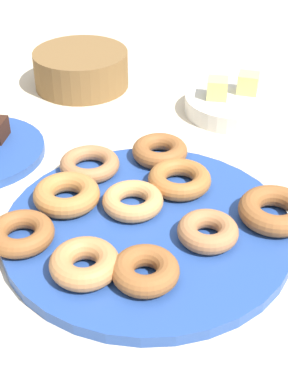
{
  "coord_description": "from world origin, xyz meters",
  "views": [
    {
      "loc": [
        -0.09,
        -0.58,
        0.49
      ],
      "look_at": [
        0.0,
        0.03,
        0.05
      ],
      "focal_mm": 52.81,
      "sensor_mm": 36.0,
      "label": 1
    }
  ],
  "objects_px": {
    "donut_2": "(145,271)",
    "donut_7": "(90,164)",
    "donut_3": "(160,151)",
    "fruit_bowl": "(232,104)",
    "basket": "(81,69)",
    "donut_1": "(133,201)",
    "melon_chunk_right": "(248,83)",
    "donut_4": "(179,179)",
    "donut_5": "(67,195)",
    "donut_9": "(21,233)",
    "donut_plate": "(147,228)",
    "donut_6": "(208,231)",
    "melon_chunk_left": "(217,88)",
    "donut_8": "(85,263)",
    "donut_0": "(275,210)"
  },
  "relations": [
    {
      "from": "donut_0",
      "to": "donut_2",
      "type": "distance_m",
      "value": 0.21
    },
    {
      "from": "donut_3",
      "to": "donut_9",
      "type": "xyz_separation_m",
      "value": [
        -0.21,
        -0.17,
        -0.0
      ]
    },
    {
      "from": "fruit_bowl",
      "to": "melon_chunk_right",
      "type": "height_order",
      "value": "melon_chunk_right"
    },
    {
      "from": "donut_6",
      "to": "melon_chunk_left",
      "type": "xyz_separation_m",
      "value": [
        0.11,
        0.36,
        0.02
      ]
    },
    {
      "from": "basket",
      "to": "donut_4",
      "type": "bearing_deg",
      "value": -73.87
    },
    {
      "from": "donut_4",
      "to": "melon_chunk_right",
      "type": "relative_size",
      "value": 2.53
    },
    {
      "from": "donut_8",
      "to": "melon_chunk_left",
      "type": "bearing_deg",
      "value": 56.37
    },
    {
      "from": "donut_3",
      "to": "donut_5",
      "type": "bearing_deg",
      "value": -147.13
    },
    {
      "from": "melon_chunk_left",
      "to": "donut_7",
      "type": "bearing_deg",
      "value": -143.43
    },
    {
      "from": "donut_1",
      "to": "donut_9",
      "type": "relative_size",
      "value": 0.99
    },
    {
      "from": "donut_7",
      "to": "basket",
      "type": "xyz_separation_m",
      "value": [
        0.01,
        0.34,
        0.01
      ]
    },
    {
      "from": "donut_0",
      "to": "donut_5",
      "type": "distance_m",
      "value": 0.28
    },
    {
      "from": "fruit_bowl",
      "to": "basket",
      "type": "bearing_deg",
      "value": 149.43
    },
    {
      "from": "donut_2",
      "to": "donut_5",
      "type": "relative_size",
      "value": 0.87
    },
    {
      "from": "donut_1",
      "to": "donut_8",
      "type": "distance_m",
      "value": 0.14
    },
    {
      "from": "donut_0",
      "to": "donut_8",
      "type": "height_order",
      "value": "same"
    },
    {
      "from": "donut_2",
      "to": "donut_8",
      "type": "relative_size",
      "value": 0.96
    },
    {
      "from": "donut_0",
      "to": "basket",
      "type": "relative_size",
      "value": 0.52
    },
    {
      "from": "donut_plate",
      "to": "donut_9",
      "type": "relative_size",
      "value": 4.55
    },
    {
      "from": "donut_1",
      "to": "donut_2",
      "type": "xyz_separation_m",
      "value": [
        -0.0,
        -0.14,
        0.0
      ]
    },
    {
      "from": "donut_3",
      "to": "basket",
      "type": "distance_m",
      "value": 0.33
    },
    {
      "from": "donut_7",
      "to": "donut_5",
      "type": "bearing_deg",
      "value": -116.0
    },
    {
      "from": "donut_3",
      "to": "donut_plate",
      "type": "bearing_deg",
      "value": -105.77
    },
    {
      "from": "basket",
      "to": "donut_9",
      "type": "bearing_deg",
      "value": -102.39
    },
    {
      "from": "melon_chunk_right",
      "to": "donut_6",
      "type": "bearing_deg",
      "value": -114.08
    },
    {
      "from": "donut_5",
      "to": "donut_9",
      "type": "height_order",
      "value": "donut_5"
    },
    {
      "from": "basket",
      "to": "fruit_bowl",
      "type": "distance_m",
      "value": 0.31
    },
    {
      "from": "donut_2",
      "to": "donut_3",
      "type": "height_order",
      "value": "same"
    },
    {
      "from": "donut_1",
      "to": "melon_chunk_right",
      "type": "xyz_separation_m",
      "value": [
        0.25,
        0.3,
        0.02
      ]
    },
    {
      "from": "donut_2",
      "to": "donut_3",
      "type": "relative_size",
      "value": 0.94
    },
    {
      "from": "donut_9",
      "to": "donut_1",
      "type": "bearing_deg",
      "value": 17.7
    },
    {
      "from": "donut_plate",
      "to": "donut_1",
      "type": "bearing_deg",
      "value": 111.57
    },
    {
      "from": "donut_0",
      "to": "donut_8",
      "type": "distance_m",
      "value": 0.26
    },
    {
      "from": "donut_7",
      "to": "melon_chunk_left",
      "type": "bearing_deg",
      "value": 36.57
    },
    {
      "from": "donut_plate",
      "to": "donut_2",
      "type": "distance_m",
      "value": 0.11
    },
    {
      "from": "donut_plate",
      "to": "donut_0",
      "type": "bearing_deg",
      "value": -5.61
    },
    {
      "from": "donut_plate",
      "to": "donut_3",
      "type": "height_order",
      "value": "donut_3"
    },
    {
      "from": "donut_0",
      "to": "donut_4",
      "type": "relative_size",
      "value": 1.06
    },
    {
      "from": "donut_plate",
      "to": "donut_8",
      "type": "distance_m",
      "value": 0.12
    },
    {
      "from": "donut_plate",
      "to": "fruit_bowl",
      "type": "distance_m",
      "value": 0.38
    },
    {
      "from": "donut_3",
      "to": "melon_chunk_left",
      "type": "height_order",
      "value": "melon_chunk_left"
    },
    {
      "from": "donut_4",
      "to": "donut_9",
      "type": "height_order",
      "value": "same"
    },
    {
      "from": "donut_3",
      "to": "donut_4",
      "type": "relative_size",
      "value": 0.94
    },
    {
      "from": "basket",
      "to": "donut_6",
      "type": "bearing_deg",
      "value": -76.22
    },
    {
      "from": "donut_4",
      "to": "fruit_bowl",
      "type": "relative_size",
      "value": 0.53
    },
    {
      "from": "basket",
      "to": "melon_chunk_left",
      "type": "distance_m",
      "value": 0.28
    },
    {
      "from": "donut_2",
      "to": "donut_7",
      "type": "height_order",
      "value": "donut_2"
    },
    {
      "from": "donut_9",
      "to": "donut_4",
      "type": "bearing_deg",
      "value": 21.56
    },
    {
      "from": "donut_4",
      "to": "melon_chunk_right",
      "type": "height_order",
      "value": "melon_chunk_right"
    },
    {
      "from": "donut_plate",
      "to": "melon_chunk_right",
      "type": "bearing_deg",
      "value": 54.33
    }
  ]
}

